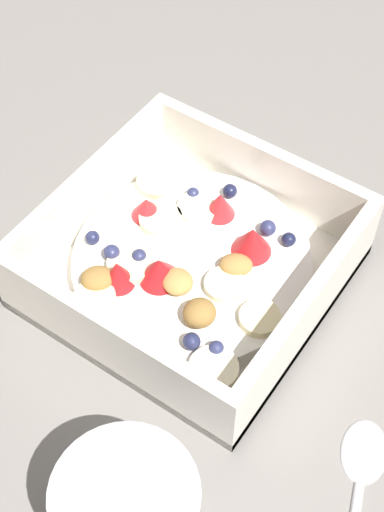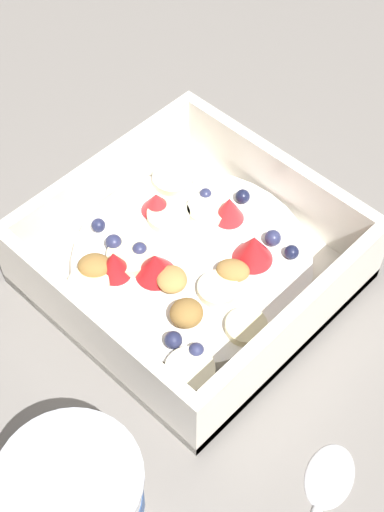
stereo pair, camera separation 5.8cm
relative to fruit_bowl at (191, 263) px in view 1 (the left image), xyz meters
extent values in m
plane|color=gray|center=(-0.02, 0.02, -0.02)|extent=(2.40, 2.40, 0.00)
cube|color=white|center=(0.00, 0.00, -0.02)|extent=(0.21, 0.21, 0.01)
cube|color=white|center=(0.00, -0.10, 0.01)|extent=(0.21, 0.01, 0.07)
cube|color=white|center=(0.00, 0.10, 0.01)|extent=(0.21, 0.01, 0.07)
cube|color=white|center=(-0.10, 0.00, 0.01)|extent=(0.01, 0.19, 0.07)
cube|color=white|center=(0.10, 0.00, 0.01)|extent=(0.01, 0.19, 0.07)
cylinder|color=white|center=(0.00, 0.00, 0.00)|extent=(0.19, 0.19, 0.02)
cylinder|color=#F7EFC6|center=(-0.07, 0.07, 0.01)|extent=(0.04, 0.04, 0.01)
cylinder|color=#F4EAB7|center=(0.07, -0.05, 0.01)|extent=(0.05, 0.05, 0.01)
cylinder|color=beige|center=(0.03, 0.03, 0.01)|extent=(0.05, 0.05, 0.01)
cylinder|color=beige|center=(-0.07, 0.02, 0.01)|extent=(0.04, 0.04, 0.01)
cylinder|color=#F4EAB7|center=(0.04, 0.07, 0.01)|extent=(0.04, 0.04, 0.01)
cylinder|color=#F4EAB7|center=(-0.04, 0.01, 0.01)|extent=(0.04, 0.04, 0.01)
cylinder|color=#F4EAB7|center=(0.04, -0.02, 0.01)|extent=(0.05, 0.05, 0.01)
cylinder|color=#F7EFC6|center=(0.02, -0.04, 0.01)|extent=(0.04, 0.04, 0.01)
cone|color=red|center=(0.05, -0.02, 0.02)|extent=(0.04, 0.04, 0.02)
cone|color=red|center=(-0.03, -0.03, 0.02)|extent=(0.04, 0.04, 0.03)
cone|color=red|center=(0.01, 0.03, 0.02)|extent=(0.04, 0.04, 0.02)
cone|color=red|center=(0.03, 0.05, 0.02)|extent=(0.03, 0.03, 0.02)
cone|color=red|center=(0.01, -0.05, 0.02)|extent=(0.03, 0.03, 0.02)
sphere|color=#191E3D|center=(0.01, -0.07, 0.01)|extent=(0.01, 0.01, 0.01)
sphere|color=navy|center=(-0.06, 0.06, 0.01)|extent=(0.01, 0.01, 0.01)
sphere|color=#23284C|center=(-0.04, 0.06, 0.01)|extent=(0.01, 0.01, 0.01)
sphere|color=#23284C|center=(0.07, 0.03, 0.01)|extent=(0.01, 0.01, 0.01)
sphere|color=navy|center=(0.03, -0.05, 0.01)|extent=(0.01, 0.01, 0.01)
sphere|color=#23284C|center=(-0.01, 0.02, 0.01)|extent=(0.01, 0.01, 0.01)
sphere|color=navy|center=(0.05, 0.03, 0.01)|extent=(0.01, 0.01, 0.01)
sphere|color=navy|center=(-0.04, -0.05, 0.01)|extent=(0.01, 0.01, 0.01)
sphere|color=navy|center=(0.03, 0.02, 0.01)|extent=(0.01, 0.01, 0.01)
sphere|color=#191E3D|center=(-0.05, -0.05, 0.01)|extent=(0.01, 0.01, 0.01)
ellipsoid|color=#AD7F42|center=(-0.03, -0.01, 0.01)|extent=(0.03, 0.03, 0.01)
ellipsoid|color=olive|center=(0.04, 0.06, 0.01)|extent=(0.03, 0.03, 0.02)
ellipsoid|color=tan|center=(-0.01, 0.03, 0.01)|extent=(0.03, 0.03, 0.01)
ellipsoid|color=olive|center=(-0.04, 0.04, 0.02)|extent=(0.03, 0.03, 0.02)
ellipsoid|color=silver|center=(-0.18, 0.05, -0.02)|extent=(0.05, 0.06, 0.01)
cylinder|color=#B7BCC6|center=(-0.08, 0.19, 0.05)|extent=(0.09, 0.09, 0.00)
camera|label=1|loc=(-0.20, 0.29, 0.47)|focal=53.71mm
camera|label=2|loc=(-0.25, 0.26, 0.47)|focal=53.71mm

